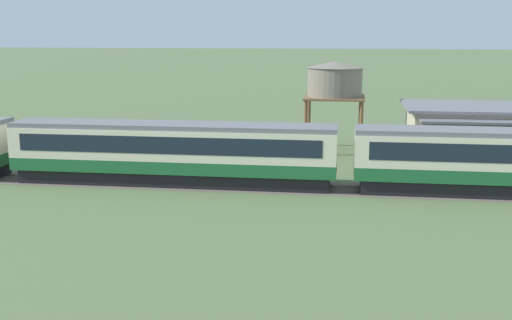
{
  "coord_description": "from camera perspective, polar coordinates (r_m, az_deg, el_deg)",
  "views": [
    {
      "loc": [
        -6.37,
        -39.48,
        9.71
      ],
      "look_at": [
        -12.01,
        0.27,
        1.54
      ],
      "focal_mm": 45.0,
      "sensor_mm": 36.0,
      "label": 1
    }
  ],
  "objects": [
    {
      "name": "station_building",
      "position": [
        49.97,
        20.25,
        2.12
      ],
      "size": [
        12.8,
        9.05,
        4.3
      ],
      "color": "#BCB293",
      "rests_on": "ground_plane"
    },
    {
      "name": "railway_track",
      "position": [
        40.22,
        4.62,
        -2.5
      ],
      "size": [
        159.56,
        3.6,
        0.04
      ],
      "color": "#665B51",
      "rests_on": "ground_plane"
    },
    {
      "name": "passenger_train",
      "position": [
        41.08,
        -7.04,
        0.85
      ],
      "size": [
        108.26,
        3.08,
        3.92
      ],
      "color": "#1E6033",
      "rests_on": "ground_plane"
    },
    {
      "name": "water_tower",
      "position": [
        51.8,
        7.02,
        7.0
      ],
      "size": [
        4.78,
        4.78,
        7.27
      ],
      "color": "brown",
      "rests_on": "ground_plane"
    },
    {
      "name": "ground_plane",
      "position": [
        41.15,
        16.75,
        -2.64
      ],
      "size": [
        600.0,
        600.0,
        0.0
      ],
      "primitive_type": "plane",
      "color": "#566B42"
    }
  ]
}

